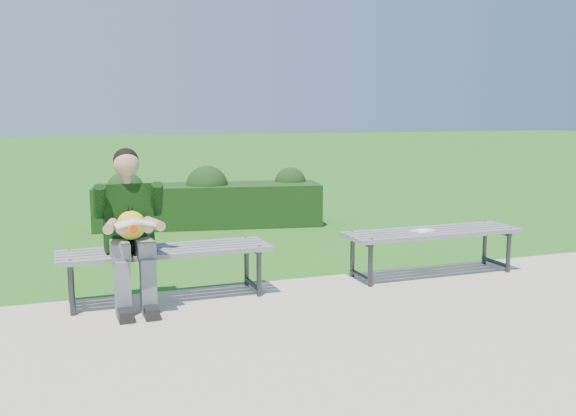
{
  "coord_description": "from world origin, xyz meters",
  "views": [
    {
      "loc": [
        -1.93,
        -5.67,
        1.63
      ],
      "look_at": [
        0.11,
        -0.15,
        0.75
      ],
      "focal_mm": 40.0,
      "sensor_mm": 36.0,
      "label": 1
    }
  ],
  "objects": [
    {
      "name": "hedge",
      "position": [
        0.14,
        3.26,
        0.36
      ],
      "size": [
        3.27,
        1.36,
        0.87
      ],
      "color": "#144115",
      "rests_on": "ground"
    },
    {
      "name": "walkway",
      "position": [
        0.0,
        -1.75,
        0.01
      ],
      "size": [
        30.0,
        3.5,
        0.02
      ],
      "color": "#ADA18E",
      "rests_on": "ground"
    },
    {
      "name": "seated_boy",
      "position": [
        -1.35,
        -0.35,
        0.71
      ],
      "size": [
        0.56,
        0.76,
        1.31
      ],
      "color": "slate",
      "rests_on": "walkway"
    },
    {
      "name": "bench_right",
      "position": [
        1.57,
        -0.31,
        0.42
      ],
      "size": [
        1.8,
        0.5,
        0.46
      ],
      "color": "gray",
      "rests_on": "walkway"
    },
    {
      "name": "paper_sheet",
      "position": [
        1.47,
        -0.31,
        0.47
      ],
      "size": [
        0.26,
        0.22,
        0.01
      ],
      "color": "white",
      "rests_on": "bench_right"
    },
    {
      "name": "ground",
      "position": [
        0.0,
        0.0,
        0.0
      ],
      "size": [
        80.0,
        80.0,
        0.0
      ],
      "color": "#2E651F",
      "rests_on": "ground"
    },
    {
      "name": "bench_left",
      "position": [
        -1.05,
        -0.25,
        0.42
      ],
      "size": [
        1.8,
        0.5,
        0.46
      ],
      "color": "gray",
      "rests_on": "walkway"
    }
  ]
}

